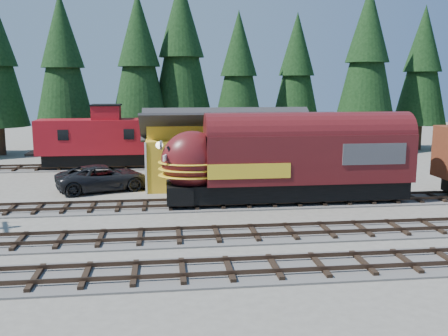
{
  "coord_description": "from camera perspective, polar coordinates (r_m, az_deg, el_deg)",
  "views": [
    {
      "loc": [
        -4.79,
        -24.61,
        7.26
      ],
      "look_at": [
        -1.33,
        4.0,
        2.24
      ],
      "focal_mm": 40.0,
      "sensor_mm": 36.0,
      "label": 1
    }
  ],
  "objects": [
    {
      "name": "track_siding",
      "position": [
        33.0,
        19.96,
        -3.33
      ],
      "size": [
        68.0,
        3.2,
        0.33
      ],
      "color": "#4C4947",
      "rests_on": "ground"
    },
    {
      "name": "ground",
      "position": [
        26.1,
        3.98,
        -6.29
      ],
      "size": [
        120.0,
        120.0,
        0.0
      ],
      "primitive_type": "plane",
      "color": "#6B665B",
      "rests_on": "ground"
    },
    {
      "name": "locomotive",
      "position": [
        29.84,
        6.64,
        0.5
      ],
      "size": [
        15.17,
        3.01,
        4.12
      ],
      "color": "black",
      "rests_on": "ground"
    },
    {
      "name": "caboose",
      "position": [
        43.25,
        -14.38,
        3.21
      ],
      "size": [
        9.5,
        2.75,
        4.94
      ],
      "color": "black",
      "rests_on": "ground"
    },
    {
      "name": "pickup_truck_a",
      "position": [
        34.49,
        -13.59,
        -1.08
      ],
      "size": [
        6.82,
        4.65,
        1.73
      ],
      "primitive_type": "imported",
      "rotation": [
        0.0,
        0.0,
        1.88
      ],
      "color": "black",
      "rests_on": "ground"
    },
    {
      "name": "depot",
      "position": [
        35.7,
        0.86,
        2.97
      ],
      "size": [
        12.8,
        7.0,
        5.3
      ],
      "color": "gold",
      "rests_on": "ground"
    },
    {
      "name": "conifer_backdrop",
      "position": [
        49.57,
        4.01,
        12.75
      ],
      "size": [
        81.4,
        21.4,
        16.52
      ],
      "color": "black",
      "rests_on": "ground"
    },
    {
      "name": "track_spur",
      "position": [
        43.53,
        -13.67,
        0.08
      ],
      "size": [
        32.0,
        3.2,
        0.33
      ],
      "color": "#4C4947",
      "rests_on": "ground"
    }
  ]
}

